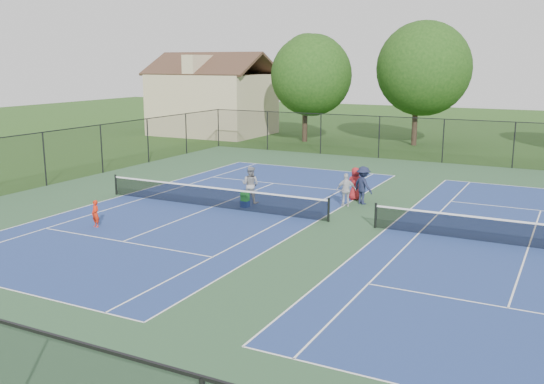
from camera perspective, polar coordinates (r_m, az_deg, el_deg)
The scene contains 15 objects.
ground at distance 26.03m, azimuth 7.48°, elevation -3.09°, with size 140.00×140.00×0.00m, color #234716.
court_pad at distance 26.03m, azimuth 7.48°, elevation -3.08°, with size 36.00×36.00×0.01m, color #305635.
tennis_court_left at distance 29.04m, azimuth -5.61°, elevation -1.23°, with size 12.00×23.83×1.07m.
tennis_court_right at distance 24.65m, azimuth 23.01°, elevation -4.62°, with size 12.00×23.83×1.07m.
perimeter_fence at distance 25.66m, azimuth 7.58°, elevation 0.37°, with size 36.08×36.08×3.02m.
tree_back_a at distance 52.26m, azimuth 3.17°, elevation 11.35°, with size 6.80×6.80×9.15m.
tree_back_b at distance 51.20m, azimuth 13.55°, elevation 11.64°, with size 7.60×7.60×10.03m.
clapboard_house at distance 58.05m, azimuth -5.60°, elevation 8.49°, with size 10.80×8.10×7.65m.
child_player at distance 26.40m, azimuth -16.28°, elevation -1.98°, with size 0.42×0.28×1.15m, color red.
instructor at distance 29.60m, azimuth -2.04°, elevation 0.69°, with size 0.88×0.69×1.82m, color gray.
bystander_a at distance 29.12m, azimuth 6.99°, elevation 0.20°, with size 0.94×0.39×1.61m, color silver.
bystander_b at distance 29.68m, azimuth 8.58°, elevation 0.63°, with size 1.20×0.69×1.86m, color #1A1F39.
bystander_c at distance 30.54m, azimuth 7.84°, elevation 0.78°, with size 0.81×0.53×1.66m, color maroon.
ball_crate at distance 28.89m, azimuth -2.55°, elevation -1.14°, with size 0.36×0.32×0.31m, color navy.
ball_hopper at distance 28.81m, azimuth -2.56°, elevation -0.44°, with size 0.34×0.28×0.41m, color green.
Camera 1 is at (8.40, -23.67, 6.83)m, focal length 40.00 mm.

